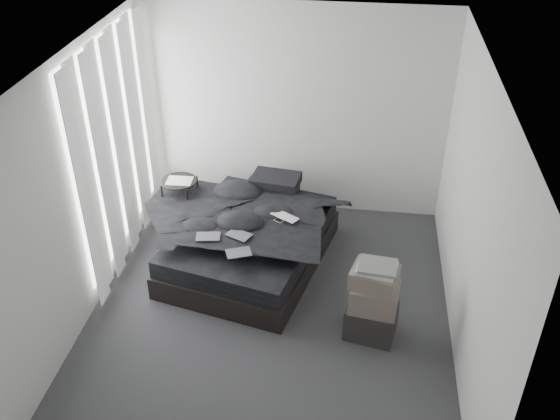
# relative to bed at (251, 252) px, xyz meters

# --- Properties ---
(floor) EXTENTS (3.60, 4.20, 0.01)m
(floor) POSITION_rel_bed_xyz_m (0.34, -0.84, -0.13)
(floor) COLOR #353538
(floor) RESTS_ON ground
(ceiling) EXTENTS (3.60, 4.20, 0.01)m
(ceiling) POSITION_rel_bed_xyz_m (0.34, -0.84, 2.47)
(ceiling) COLOR white
(ceiling) RESTS_ON ground
(wall_back) EXTENTS (3.60, 0.01, 2.60)m
(wall_back) POSITION_rel_bed_xyz_m (0.34, 1.26, 1.17)
(wall_back) COLOR silver
(wall_back) RESTS_ON ground
(wall_front) EXTENTS (3.60, 0.01, 2.60)m
(wall_front) POSITION_rel_bed_xyz_m (0.34, -2.94, 1.17)
(wall_front) COLOR silver
(wall_front) RESTS_ON ground
(wall_left) EXTENTS (0.01, 4.20, 2.60)m
(wall_left) POSITION_rel_bed_xyz_m (-1.46, -0.84, 1.17)
(wall_left) COLOR silver
(wall_left) RESTS_ON ground
(wall_right) EXTENTS (0.01, 4.20, 2.60)m
(wall_right) POSITION_rel_bed_xyz_m (2.14, -0.84, 1.17)
(wall_right) COLOR silver
(wall_right) RESTS_ON ground
(window_left) EXTENTS (0.02, 2.00, 2.30)m
(window_left) POSITION_rel_bed_xyz_m (-1.44, 0.06, 1.22)
(window_left) COLOR white
(window_left) RESTS_ON wall_left
(curtain_left) EXTENTS (0.06, 2.12, 2.48)m
(curtain_left) POSITION_rel_bed_xyz_m (-1.39, 0.06, 1.15)
(curtain_left) COLOR white
(curtain_left) RESTS_ON wall_left
(bed) EXTENTS (1.88, 2.23, 0.26)m
(bed) POSITION_rel_bed_xyz_m (0.00, 0.00, 0.00)
(bed) COLOR black
(bed) RESTS_ON floor
(mattress) EXTENTS (1.81, 2.17, 0.21)m
(mattress) POSITION_rel_bed_xyz_m (-0.00, 0.00, 0.24)
(mattress) COLOR black
(mattress) RESTS_ON bed
(duvet) EXTENTS (1.78, 1.95, 0.23)m
(duvet) POSITION_rel_bed_xyz_m (-0.01, -0.05, 0.45)
(duvet) COLOR black
(duvet) RESTS_ON mattress
(pillow_lower) EXTENTS (0.66, 0.52, 0.13)m
(pillow_lower) POSITION_rel_bed_xyz_m (0.13, 0.75, 0.41)
(pillow_lower) COLOR black
(pillow_lower) RESTS_ON mattress
(pillow_upper) EXTENTS (0.59, 0.44, 0.12)m
(pillow_upper) POSITION_rel_bed_xyz_m (0.19, 0.71, 0.53)
(pillow_upper) COLOR black
(pillow_upper) RESTS_ON pillow_lower
(laptop) EXTENTS (0.37, 0.33, 0.02)m
(laptop) POSITION_rel_bed_xyz_m (0.36, -0.04, 0.58)
(laptop) COLOR silver
(laptop) RESTS_ON duvet
(comic_a) EXTENTS (0.27, 0.20, 0.01)m
(comic_a) POSITION_rel_bed_xyz_m (-0.35, -0.45, 0.57)
(comic_a) COLOR black
(comic_a) RESTS_ON duvet
(comic_b) EXTENTS (0.29, 0.25, 0.01)m
(comic_b) POSITION_rel_bed_xyz_m (-0.04, -0.38, 0.58)
(comic_b) COLOR black
(comic_b) RESTS_ON duvet
(comic_c) EXTENTS (0.29, 0.24, 0.01)m
(comic_c) POSITION_rel_bed_xyz_m (0.02, -0.68, 0.58)
(comic_c) COLOR black
(comic_c) RESTS_ON duvet
(side_stand) EXTENTS (0.46, 0.46, 0.75)m
(side_stand) POSITION_rel_bed_xyz_m (-0.89, 0.41, 0.24)
(side_stand) COLOR black
(side_stand) RESTS_ON floor
(papers) EXTENTS (0.30, 0.23, 0.01)m
(papers) POSITION_rel_bed_xyz_m (-0.88, 0.40, 0.62)
(papers) COLOR white
(papers) RESTS_ON side_stand
(floor_books) EXTENTS (0.21, 0.25, 0.15)m
(floor_books) POSITION_rel_bed_xyz_m (-0.62, -0.31, -0.06)
(floor_books) COLOR black
(floor_books) RESTS_ON floor
(box_lower) EXTENTS (0.53, 0.45, 0.34)m
(box_lower) POSITION_rel_bed_xyz_m (1.36, -0.97, 0.04)
(box_lower) COLOR black
(box_lower) RESTS_ON floor
(box_mid) EXTENTS (0.48, 0.40, 0.26)m
(box_mid) POSITION_rel_bed_xyz_m (1.36, -0.99, 0.34)
(box_mid) COLOR #65584F
(box_mid) RESTS_ON box_lower
(box_upper) EXTENTS (0.49, 0.43, 0.18)m
(box_upper) POSITION_rel_bed_xyz_m (1.35, -0.97, 0.57)
(box_upper) COLOR #65584F
(box_upper) RESTS_ON box_mid
(art_book_white) EXTENTS (0.41, 0.35, 0.04)m
(art_book_white) POSITION_rel_bed_xyz_m (1.36, -0.97, 0.68)
(art_book_white) COLOR silver
(art_book_white) RESTS_ON box_upper
(art_book_snake) EXTENTS (0.37, 0.31, 0.03)m
(art_book_snake) POSITION_rel_bed_xyz_m (1.36, -0.99, 0.71)
(art_book_snake) COLOR silver
(art_book_snake) RESTS_ON art_book_white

